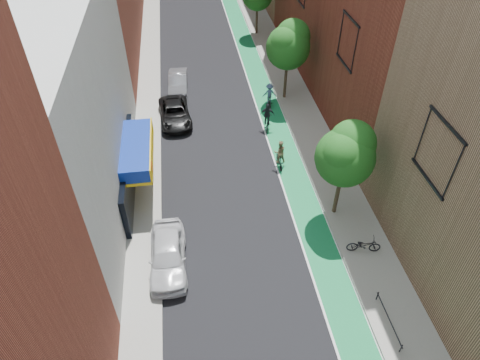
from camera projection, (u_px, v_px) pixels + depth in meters
name	position (u px, v px, depth m)	size (l,w,h in m)	color
bike_lane	(262.00, 88.00, 38.33)	(2.00, 68.00, 0.01)	#136E3C
sidewalk_left	(149.00, 96.00, 37.21)	(2.00, 68.00, 0.15)	gray
sidewalk_right	(289.00, 86.00, 38.55)	(3.00, 68.00, 0.15)	gray
building_left_white	(40.00, 117.00, 23.83)	(8.00, 20.00, 12.00)	silver
tree_near	(346.00, 153.00, 23.55)	(3.40, 3.36, 6.42)	#332619
tree_mid	(289.00, 44.00, 33.81)	(3.55, 3.53, 6.74)	#332619
parked_car_white	(168.00, 255.00, 23.05)	(1.97, 4.89, 1.67)	silver
parked_car_black	(175.00, 113.00, 33.94)	(2.32, 5.03, 1.40)	black
parked_car_silver	(178.00, 82.00, 37.61)	(1.58, 4.52, 1.49)	#94969C
cyclist_lane_near	(280.00, 156.00, 29.50)	(0.84, 1.72, 2.06)	black
cyclist_lane_mid	(267.00, 120.00, 33.02)	(1.14, 1.97, 2.17)	black
cyclist_lane_far	(269.00, 97.00, 35.46)	(1.13, 1.77, 2.05)	black
parked_bike_far	(364.00, 245.00, 23.81)	(0.66, 1.90, 1.00)	black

